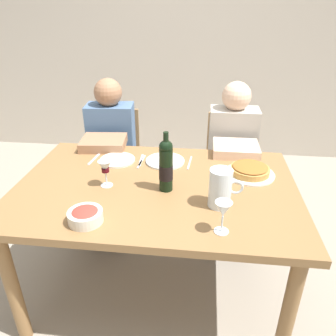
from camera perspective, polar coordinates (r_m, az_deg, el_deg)
name	(u,v)px	position (r m, az deg, el deg)	size (l,w,h in m)	color
ground_plane	(158,287)	(2.24, -1.76, -19.96)	(8.00, 8.00, 0.00)	gray
back_wall	(186,26)	(3.74, 3.19, 23.40)	(8.00, 0.10, 2.80)	beige
dining_table	(156,199)	(1.81, -2.06, -5.44)	(1.50, 1.00, 0.76)	olive
wine_bottle	(166,166)	(1.65, -0.36, 0.42)	(0.07, 0.07, 0.32)	black
water_pitcher	(220,190)	(1.57, 9.07, -3.84)	(0.16, 0.11, 0.19)	silver
baked_tart	(250,170)	(1.91, 14.04, -0.39)	(0.28, 0.28, 0.06)	white
salad_bowl	(85,215)	(1.51, -14.19, -8.00)	(0.16, 0.16, 0.06)	silver
wine_glass_left_diner	(105,168)	(1.73, -10.87, 0.02)	(0.07, 0.07, 0.15)	silver
wine_glass_right_diner	(223,210)	(1.38, 9.57, -7.28)	(0.07, 0.07, 0.15)	silver
dinner_plate_left_setting	(165,161)	(2.01, -0.50, 1.23)	(0.24, 0.24, 0.01)	silver
dinner_plate_right_setting	(117,160)	(2.04, -8.80, 1.40)	(0.22, 0.22, 0.01)	silver
fork_left_setting	(141,160)	(2.03, -4.71, 1.35)	(0.16, 0.01, 0.01)	silver
knife_left_setting	(190,163)	(2.00, 3.78, 0.92)	(0.18, 0.01, 0.01)	silver
knife_right_setting	(141,162)	(2.01, -4.66, 1.11)	(0.18, 0.01, 0.01)	silver
spoon_right_setting	(94,159)	(2.09, -12.77, 1.50)	(0.16, 0.01, 0.01)	silver
chair_left	(117,157)	(2.72, -8.88, 1.91)	(0.44, 0.44, 0.87)	#9E7A51
diner_left	(110,156)	(2.46, -10.03, 2.08)	(0.37, 0.53, 1.16)	#4C6B93
chair_right	(229,162)	(2.64, 10.50, 0.95)	(0.40, 0.40, 0.87)	#9E7A51
diner_right	(232,162)	(2.38, 11.03, 1.04)	(0.34, 0.50, 1.16)	#B7B2A8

